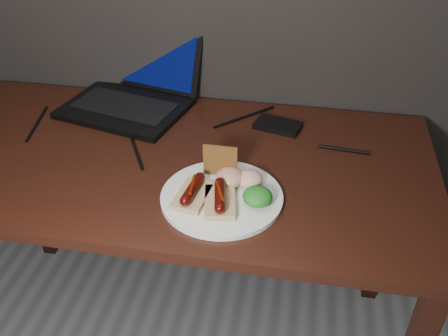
% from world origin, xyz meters
% --- Properties ---
extents(desk, '(1.40, 0.70, 0.75)m').
position_xyz_m(desk, '(0.00, 1.38, 0.66)').
color(desk, '#35160D').
rests_on(desk, ground).
extents(laptop, '(0.43, 0.42, 0.25)m').
position_xyz_m(laptop, '(-0.19, 1.66, 0.80)').
color(laptop, black).
rests_on(laptop, desk).
extents(hard_drive, '(0.15, 0.11, 0.02)m').
position_xyz_m(hard_drive, '(0.27, 1.59, 0.76)').
color(hard_drive, black).
rests_on(hard_drive, desk).
extents(desk_cables, '(0.98, 0.40, 0.01)m').
position_xyz_m(desk_cables, '(-0.01, 1.50, 0.75)').
color(desk_cables, black).
rests_on(desk_cables, desk).
extents(plate, '(0.32, 0.32, 0.01)m').
position_xyz_m(plate, '(0.17, 1.23, 0.76)').
color(plate, silver).
rests_on(plate, desk).
extents(bread_sausage_left, '(0.09, 0.12, 0.04)m').
position_xyz_m(bread_sausage_left, '(0.10, 1.20, 0.78)').
color(bread_sausage_left, '#D8B37F').
rests_on(bread_sausage_left, plate).
extents(bread_sausage_center, '(0.09, 0.13, 0.04)m').
position_xyz_m(bread_sausage_center, '(0.17, 1.19, 0.78)').
color(bread_sausage_center, '#D8B37F').
rests_on(bread_sausage_center, plate).
extents(crispbread, '(0.09, 0.01, 0.08)m').
position_xyz_m(crispbread, '(0.15, 1.31, 0.80)').
color(crispbread, brown).
rests_on(crispbread, plate).
extents(salad_greens, '(0.07, 0.07, 0.04)m').
position_xyz_m(salad_greens, '(0.25, 1.21, 0.78)').
color(salad_greens, '#1A5110').
rests_on(salad_greens, plate).
extents(salsa_mound, '(0.07, 0.07, 0.04)m').
position_xyz_m(salsa_mound, '(0.18, 1.28, 0.78)').
color(salsa_mound, maroon).
rests_on(salsa_mound, plate).
extents(coleslaw_mound, '(0.06, 0.06, 0.04)m').
position_xyz_m(coleslaw_mound, '(0.22, 1.28, 0.78)').
color(coleslaw_mound, beige).
rests_on(coleslaw_mound, plate).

